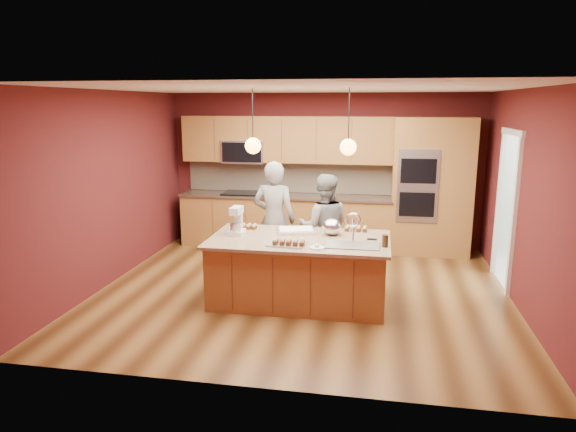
% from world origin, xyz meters
% --- Properties ---
extents(floor, '(5.50, 5.50, 0.00)m').
position_xyz_m(floor, '(0.00, 0.00, 0.00)').
color(floor, '#452811').
rests_on(floor, ground).
extents(ceiling, '(5.50, 5.50, 0.00)m').
position_xyz_m(ceiling, '(0.00, 0.00, 2.70)').
color(ceiling, white).
rests_on(ceiling, ground).
extents(wall_back, '(5.50, 0.00, 5.50)m').
position_xyz_m(wall_back, '(0.00, 2.50, 1.35)').
color(wall_back, '#4C1617').
rests_on(wall_back, ground).
extents(wall_front, '(5.50, 0.00, 5.50)m').
position_xyz_m(wall_front, '(0.00, -2.50, 1.35)').
color(wall_front, '#4C1617').
rests_on(wall_front, ground).
extents(wall_left, '(0.00, 5.00, 5.00)m').
position_xyz_m(wall_left, '(-2.75, 0.00, 1.35)').
color(wall_left, '#4C1617').
rests_on(wall_left, ground).
extents(wall_right, '(0.00, 5.00, 5.00)m').
position_xyz_m(wall_right, '(2.75, 0.00, 1.35)').
color(wall_right, '#4C1617').
rests_on(wall_right, ground).
extents(cabinet_run, '(3.74, 0.64, 2.30)m').
position_xyz_m(cabinet_run, '(-0.68, 2.25, 0.98)').
color(cabinet_run, olive).
rests_on(cabinet_run, floor).
extents(oven_column, '(1.30, 0.62, 2.30)m').
position_xyz_m(oven_column, '(1.85, 2.19, 1.15)').
color(oven_column, olive).
rests_on(oven_column, floor).
extents(doorway_trim, '(0.08, 1.11, 2.20)m').
position_xyz_m(doorway_trim, '(2.73, 0.80, 1.05)').
color(doorway_trim, silver).
rests_on(doorway_trim, wall_right).
extents(pendant_left, '(0.20, 0.20, 0.80)m').
position_xyz_m(pendant_left, '(-0.58, -0.34, 2.00)').
color(pendant_left, black).
rests_on(pendant_left, ceiling).
extents(pendant_right, '(0.20, 0.20, 0.80)m').
position_xyz_m(pendant_right, '(0.60, -0.34, 2.00)').
color(pendant_right, black).
rests_on(pendant_right, ceiling).
extents(island, '(2.28, 1.28, 1.22)m').
position_xyz_m(island, '(0.02, -0.35, 0.43)').
color(island, olive).
rests_on(island, floor).
extents(person_left, '(0.65, 0.45, 1.72)m').
position_xyz_m(person_left, '(-0.50, 0.55, 0.86)').
color(person_left, black).
rests_on(person_left, floor).
extents(person_right, '(0.81, 0.67, 1.55)m').
position_xyz_m(person_right, '(0.22, 0.55, 0.77)').
color(person_right, gray).
rests_on(person_right, floor).
extents(stand_mixer, '(0.20, 0.27, 0.36)m').
position_xyz_m(stand_mixer, '(-0.83, -0.28, 0.99)').
color(stand_mixer, white).
rests_on(stand_mixer, island).
extents(sheet_cake, '(0.59, 0.49, 0.05)m').
position_xyz_m(sheet_cake, '(-0.09, -0.03, 0.86)').
color(sheet_cake, white).
rests_on(sheet_cake, island).
extents(cooling_rack, '(0.48, 0.37, 0.02)m').
position_xyz_m(cooling_rack, '(-0.09, -0.67, 0.85)').
color(cooling_rack, '#AFB1B6').
rests_on(cooling_rack, island).
extents(mixing_bowl, '(0.26, 0.26, 0.22)m').
position_xyz_m(mixing_bowl, '(0.40, -0.09, 0.94)').
color(mixing_bowl, silver).
rests_on(mixing_bowl, island).
extents(plate, '(0.18, 0.18, 0.01)m').
position_xyz_m(plate, '(0.28, -0.77, 0.85)').
color(plate, silver).
rests_on(plate, island).
extents(tumbler, '(0.08, 0.08, 0.15)m').
position_xyz_m(tumbler, '(1.08, -0.56, 0.91)').
color(tumbler, '#3B2B15').
rests_on(tumbler, island).
extents(phone, '(0.13, 0.07, 0.01)m').
position_xyz_m(phone, '(0.92, -0.25, 0.84)').
color(phone, black).
rests_on(phone, island).
extents(cupcakes_left, '(0.31, 0.16, 0.07)m').
position_xyz_m(cupcakes_left, '(-0.79, 0.02, 0.87)').
color(cupcakes_left, '#B09247').
rests_on(cupcakes_left, island).
extents(cupcakes_rack, '(0.40, 0.16, 0.07)m').
position_xyz_m(cupcakes_rack, '(-0.06, -0.73, 0.89)').
color(cupcakes_rack, '#B09247').
rests_on(cupcakes_rack, island).
extents(cupcakes_right, '(0.31, 0.15, 0.07)m').
position_xyz_m(cupcakes_right, '(0.70, 0.16, 0.87)').
color(cupcakes_right, '#B09247').
rests_on(cupcakes_right, island).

